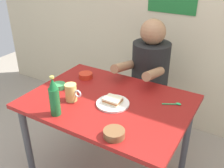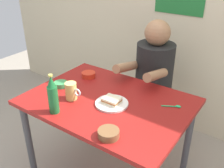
{
  "view_description": "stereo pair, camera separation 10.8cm",
  "coord_description": "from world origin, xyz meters",
  "px_view_note": "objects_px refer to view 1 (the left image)",
  "views": [
    {
      "loc": [
        0.79,
        -1.28,
        1.65
      ],
      "look_at": [
        0.0,
        0.05,
        0.84
      ],
      "focal_mm": 41.19,
      "sensor_mm": 36.0,
      "label": 1
    },
    {
      "loc": [
        0.88,
        -1.22,
        1.65
      ],
      "look_at": [
        0.0,
        0.05,
        0.84
      ],
      "focal_mm": 41.19,
      "sensor_mm": 36.0,
      "label": 2
    }
  ],
  "objects_px": {
    "dining_table": "(108,111)",
    "condiment_bowl_brown": "(114,133)",
    "plate_orange": "(113,103)",
    "beer_bottle": "(54,98)",
    "person_seated": "(150,66)",
    "beer_mug": "(71,92)",
    "stool": "(147,107)",
    "sandwich": "(113,100)"
  },
  "relations": [
    {
      "from": "dining_table",
      "to": "person_seated",
      "type": "relative_size",
      "value": 1.53
    },
    {
      "from": "beer_mug",
      "to": "person_seated",
      "type": "bearing_deg",
      "value": 71.46
    },
    {
      "from": "condiment_bowl_brown",
      "to": "stool",
      "type": "bearing_deg",
      "value": 101.51
    },
    {
      "from": "person_seated",
      "to": "beer_bottle",
      "type": "height_order",
      "value": "person_seated"
    },
    {
      "from": "person_seated",
      "to": "dining_table",
      "type": "bearing_deg",
      "value": -93.62
    },
    {
      "from": "stool",
      "to": "plate_orange",
      "type": "relative_size",
      "value": 2.05
    },
    {
      "from": "dining_table",
      "to": "beer_mug",
      "type": "height_order",
      "value": "beer_mug"
    },
    {
      "from": "dining_table",
      "to": "sandwich",
      "type": "distance_m",
      "value": 0.14
    },
    {
      "from": "plate_orange",
      "to": "dining_table",
      "type": "bearing_deg",
      "value": 149.12
    },
    {
      "from": "dining_table",
      "to": "stool",
      "type": "height_order",
      "value": "dining_table"
    },
    {
      "from": "plate_orange",
      "to": "person_seated",
      "type": "bearing_deg",
      "value": 91.51
    },
    {
      "from": "stool",
      "to": "plate_orange",
      "type": "bearing_deg",
      "value": -88.52
    },
    {
      "from": "sandwich",
      "to": "person_seated",
      "type": "bearing_deg",
      "value": 91.51
    },
    {
      "from": "sandwich",
      "to": "condiment_bowl_brown",
      "type": "xyz_separation_m",
      "value": [
        0.18,
        -0.28,
        -0.01
      ]
    },
    {
      "from": "dining_table",
      "to": "plate_orange",
      "type": "relative_size",
      "value": 5.0
    },
    {
      "from": "beer_mug",
      "to": "beer_bottle",
      "type": "xyz_separation_m",
      "value": [
        0.02,
        -0.18,
        0.06
      ]
    },
    {
      "from": "plate_orange",
      "to": "beer_bottle",
      "type": "relative_size",
      "value": 0.84
    },
    {
      "from": "sandwich",
      "to": "beer_bottle",
      "type": "height_order",
      "value": "beer_bottle"
    },
    {
      "from": "plate_orange",
      "to": "beer_mug",
      "type": "distance_m",
      "value": 0.29
    },
    {
      "from": "beer_mug",
      "to": "condiment_bowl_brown",
      "type": "distance_m",
      "value": 0.48
    },
    {
      "from": "dining_table",
      "to": "condiment_bowl_brown",
      "type": "xyz_separation_m",
      "value": [
        0.23,
        -0.32,
        0.12
      ]
    },
    {
      "from": "dining_table",
      "to": "person_seated",
      "type": "distance_m",
      "value": 0.63
    },
    {
      "from": "stool",
      "to": "plate_orange",
      "type": "distance_m",
      "value": 0.77
    },
    {
      "from": "person_seated",
      "to": "beer_mug",
      "type": "xyz_separation_m",
      "value": [
        -0.25,
        -0.75,
        0.03
      ]
    },
    {
      "from": "beer_bottle",
      "to": "sandwich",
      "type": "bearing_deg",
      "value": 48.65
    },
    {
      "from": "sandwich",
      "to": "condiment_bowl_brown",
      "type": "height_order",
      "value": "sandwich"
    },
    {
      "from": "plate_orange",
      "to": "beer_mug",
      "type": "height_order",
      "value": "beer_mug"
    },
    {
      "from": "person_seated",
      "to": "beer_bottle",
      "type": "bearing_deg",
      "value": -103.78
    },
    {
      "from": "person_seated",
      "to": "beer_bottle",
      "type": "distance_m",
      "value": 0.96
    },
    {
      "from": "dining_table",
      "to": "condiment_bowl_brown",
      "type": "height_order",
      "value": "condiment_bowl_brown"
    },
    {
      "from": "plate_orange",
      "to": "beer_bottle",
      "type": "distance_m",
      "value": 0.39
    },
    {
      "from": "stool",
      "to": "condiment_bowl_brown",
      "type": "relative_size",
      "value": 3.75
    },
    {
      "from": "stool",
      "to": "person_seated",
      "type": "height_order",
      "value": "person_seated"
    },
    {
      "from": "stool",
      "to": "person_seated",
      "type": "distance_m",
      "value": 0.42
    },
    {
      "from": "stool",
      "to": "beer_mug",
      "type": "distance_m",
      "value": 0.92
    },
    {
      "from": "person_seated",
      "to": "condiment_bowl_brown",
      "type": "height_order",
      "value": "person_seated"
    },
    {
      "from": "dining_table",
      "to": "condiment_bowl_brown",
      "type": "distance_m",
      "value": 0.41
    },
    {
      "from": "dining_table",
      "to": "sandwich",
      "type": "bearing_deg",
      "value": -30.88
    },
    {
      "from": "dining_table",
      "to": "plate_orange",
      "type": "xyz_separation_m",
      "value": [
        0.06,
        -0.03,
        0.1
      ]
    },
    {
      "from": "plate_orange",
      "to": "condiment_bowl_brown",
      "type": "height_order",
      "value": "condiment_bowl_brown"
    },
    {
      "from": "beer_mug",
      "to": "condiment_bowl_brown",
      "type": "bearing_deg",
      "value": -22.72
    },
    {
      "from": "beer_mug",
      "to": "stool",
      "type": "bearing_deg",
      "value": 71.72
    }
  ]
}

